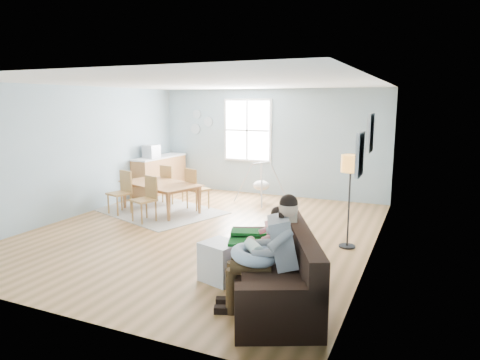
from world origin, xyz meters
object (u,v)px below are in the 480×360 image
at_px(toddler, 269,235).
at_px(chair_ne, 195,186).
at_px(chair_nw, 170,182).
at_px(baby_swing, 261,185).
at_px(storage_cube, 220,261).
at_px(sofa, 277,274).
at_px(dining_table, 159,197).
at_px(floor_lamp, 351,172).
at_px(counter, 160,174).
at_px(chair_se, 147,196).
at_px(father, 268,249).
at_px(monitor, 151,151).
at_px(chair_sw, 122,189).

bearing_deg(toddler, chair_ne, 132.15).
relative_size(chair_nw, baby_swing, 0.74).
bearing_deg(storage_cube, chair_ne, 124.80).
xyz_separation_m(sofa, dining_table, (-3.74, 2.96, 0.01)).
relative_size(floor_lamp, counter, 0.87).
height_order(dining_table, chair_se, chair_se).
xyz_separation_m(father, monitor, (-4.85, 4.59, 0.41)).
distance_m(storage_cube, dining_table, 3.99).
bearing_deg(baby_swing, toddler, -67.73).
xyz_separation_m(toddler, chair_se, (-3.36, 2.06, -0.22)).
bearing_deg(chair_nw, monitor, 148.46).
distance_m(chair_se, chair_ne, 1.26).
height_order(chair_se, chair_nw, chair_nw).
relative_size(storage_cube, chair_sw, 0.63).
height_order(chair_sw, counter, counter).
bearing_deg(floor_lamp, chair_se, -179.68).
height_order(chair_ne, monitor, monitor).
bearing_deg(chair_nw, counter, 135.21).
height_order(sofa, counter, counter).
height_order(sofa, dining_table, sofa).
distance_m(chair_se, baby_swing, 2.89).
distance_m(toddler, storage_cube, 0.85).
relative_size(sofa, monitor, 5.89).
xyz_separation_m(monitor, baby_swing, (2.84, 0.42, -0.71)).
bearing_deg(chair_sw, chair_ne, 34.57).
bearing_deg(chair_ne, father, -50.28).
bearing_deg(sofa, monitor, 138.70).
distance_m(floor_lamp, monitor, 5.68).
height_order(sofa, floor_lamp, floor_lamp).
relative_size(chair_sw, chair_nw, 1.00).
distance_m(chair_sw, chair_ne, 1.56).
xyz_separation_m(sofa, chair_sw, (-4.39, 2.52, 0.21)).
distance_m(sofa, chair_se, 4.16).
bearing_deg(baby_swing, chair_nw, -153.58).
bearing_deg(chair_nw, chair_se, -73.69).
bearing_deg(father, toddler, 108.42).
xyz_separation_m(chair_nw, chair_ne, (0.85, -0.30, 0.01)).
bearing_deg(chair_se, sofa, -32.21).
bearing_deg(counter, chair_ne, -34.25).
xyz_separation_m(chair_sw, counter, (-0.45, 2.07, -0.02)).
xyz_separation_m(father, chair_se, (-3.52, 2.55, -0.22)).
distance_m(sofa, father, 0.54).
bearing_deg(father, chair_se, 144.10).
distance_m(floor_lamp, chair_nw, 4.71).
bearing_deg(floor_lamp, father, -100.09).
relative_size(dining_table, chair_ne, 1.92).
distance_m(father, dining_table, 5.01).
bearing_deg(baby_swing, storage_cube, -75.70).
distance_m(floor_lamp, chair_se, 4.05).
bearing_deg(monitor, chair_nw, -31.54).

